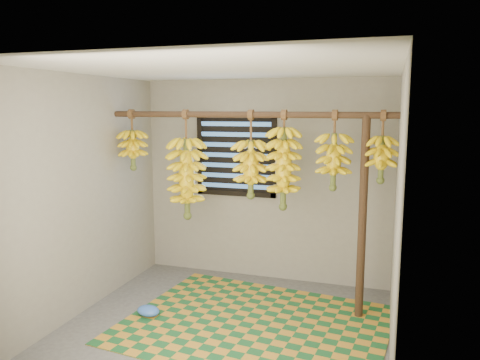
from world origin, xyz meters
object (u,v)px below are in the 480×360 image
at_px(banana_bunch_a, 133,150).
at_px(banana_bunch_e, 334,161).
at_px(support_post, 362,219).
at_px(banana_bunch_f, 381,159).
at_px(banana_bunch_b, 187,179).
at_px(banana_bunch_c, 251,169).
at_px(banana_bunch_d, 283,168).
at_px(woven_mat, 255,324).
at_px(plastic_bag, 148,311).

bearing_deg(banana_bunch_a, banana_bunch_e, 0.00).
xyz_separation_m(support_post, banana_bunch_f, (0.15, 0.00, 0.59)).
bearing_deg(banana_bunch_f, banana_bunch_a, 180.00).
distance_m(banana_bunch_a, banana_bunch_b, 0.71).
bearing_deg(banana_bunch_c, support_post, 0.00).
bearing_deg(banana_bunch_d, support_post, -0.00).
distance_m(support_post, banana_bunch_b, 1.88).
bearing_deg(banana_bunch_a, banana_bunch_d, 0.00).
xyz_separation_m(woven_mat, banana_bunch_f, (1.09, 0.49, 1.59)).
bearing_deg(banana_bunch_d, banana_bunch_f, -0.00).
xyz_separation_m(banana_bunch_a, banana_bunch_c, (1.37, 0.00, -0.16)).
bearing_deg(banana_bunch_f, plastic_bag, -163.27).
bearing_deg(woven_mat, banana_bunch_b, 151.69).
distance_m(banana_bunch_c, banana_bunch_d, 0.34).
relative_size(banana_bunch_c, banana_bunch_f, 1.32).
distance_m(banana_bunch_b, banana_bunch_d, 1.07).
bearing_deg(banana_bunch_f, woven_mat, -155.69).
bearing_deg(banana_bunch_d, banana_bunch_b, 180.00).
relative_size(support_post, plastic_bag, 8.11).
relative_size(banana_bunch_a, banana_bunch_f, 0.97).
distance_m(support_post, banana_bunch_a, 2.57).
height_order(woven_mat, plastic_bag, plastic_bag).
distance_m(banana_bunch_e, banana_bunch_f, 0.44).
bearing_deg(banana_bunch_c, banana_bunch_e, 0.00).
bearing_deg(banana_bunch_a, plastic_bag, -52.41).
bearing_deg(plastic_bag, woven_mat, 8.30).
xyz_separation_m(banana_bunch_c, banana_bunch_e, (0.84, 0.00, 0.11)).
height_order(woven_mat, banana_bunch_e, banana_bunch_e).
bearing_deg(banana_bunch_b, plastic_bag, -103.25).
bearing_deg(plastic_bag, banana_bunch_a, 127.59).
xyz_separation_m(support_post, plastic_bag, (-2.00, -0.65, -0.94)).
distance_m(woven_mat, banana_bunch_f, 1.99).
distance_m(plastic_bag, banana_bunch_a, 1.75).
distance_m(plastic_bag, banana_bunch_c, 1.76).
height_order(woven_mat, banana_bunch_c, banana_bunch_c).
height_order(banana_bunch_c, banana_bunch_f, same).
distance_m(banana_bunch_a, banana_bunch_e, 2.21).
distance_m(banana_bunch_b, banana_bunch_f, 2.02).
xyz_separation_m(banana_bunch_e, banana_bunch_f, (0.44, -0.00, 0.04)).
relative_size(banana_bunch_b, banana_bunch_e, 1.51).
bearing_deg(banana_bunch_a, woven_mat, -17.46).
distance_m(support_post, plastic_bag, 2.31).
height_order(banana_bunch_b, banana_bunch_e, same).
bearing_deg(banana_bunch_e, banana_bunch_b, 180.00).
height_order(banana_bunch_c, banana_bunch_d, same).
xyz_separation_m(woven_mat, plastic_bag, (-1.07, -0.16, 0.06)).
distance_m(support_post, woven_mat, 1.45).
relative_size(woven_mat, banana_bunch_f, 3.57).
bearing_deg(plastic_bag, banana_bunch_b, 76.75).
relative_size(support_post, woven_mat, 0.82).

